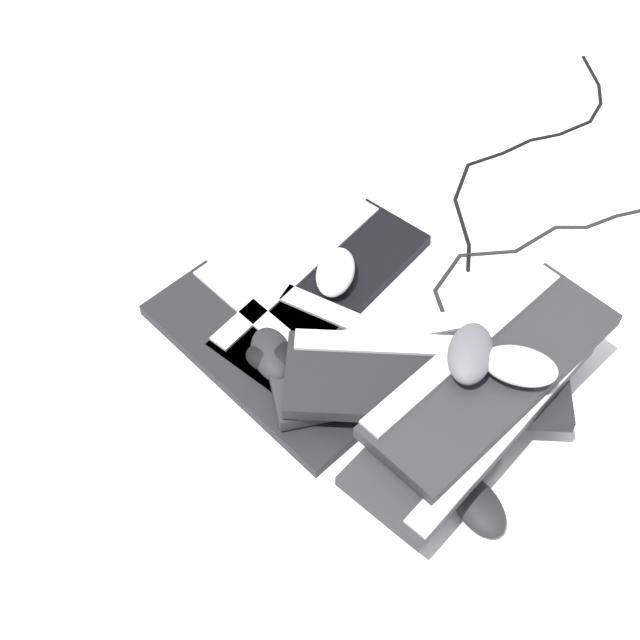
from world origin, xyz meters
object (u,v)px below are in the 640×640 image
keyboard_0 (378,367)px  mouse_3 (467,467)px  keyboard_3 (404,361)px  mouse_1 (520,366)px  keyboard_5 (473,413)px  mouse_5 (279,358)px  mouse_0 (478,506)px  keyboard_6 (491,372)px  keyboard_1 (322,291)px  mouse_4 (270,354)px  keyboard_4 (426,378)px  mouse_6 (470,353)px  keyboard_2 (258,359)px  mouse_2 (336,272)px

keyboard_0 → mouse_3: (0.19, -0.13, 0.01)m
keyboard_3 → mouse_1: (0.18, -0.03, 0.13)m
mouse_3 → keyboard_5: bearing=73.1°
keyboard_0 → mouse_5: mouse_5 is taller
keyboard_3 → mouse_1: size_ratio=4.08×
keyboard_5 → mouse_0: keyboard_5 is taller
keyboard_5 → keyboard_6: size_ratio=1.00×
keyboard_5 → mouse_1: bearing=52.6°
keyboard_0 → keyboard_5: (0.17, -0.09, 0.09)m
keyboard_1 → mouse_4: mouse_4 is taller
keyboard_4 → mouse_6: 0.11m
keyboard_0 → keyboard_2: same height
mouse_3 → mouse_6: (-0.04, 0.10, 0.15)m
keyboard_1 → keyboard_5: 0.39m
keyboard_6 → mouse_3: keyboard_6 is taller
mouse_0 → mouse_3: 0.06m
keyboard_1 → keyboard_3: bearing=-30.8°
mouse_1 → mouse_4: mouse_1 is taller
keyboard_2 → keyboard_3: (0.23, 0.06, 0.03)m
keyboard_4 → mouse_0: bearing=-49.3°
keyboard_1 → keyboard_0: bearing=-39.0°
keyboard_0 → keyboard_5: keyboard_5 is taller
keyboard_2 → keyboard_4: (0.28, 0.03, 0.06)m
keyboard_5 → mouse_5: (-0.32, 0.02, -0.05)m
keyboard_1 → mouse_5: (-0.00, -0.18, 0.04)m
mouse_3 → mouse_5: mouse_5 is taller
keyboard_6 → mouse_0: 0.20m
keyboard_4 → mouse_6: bearing=0.8°
mouse_2 → mouse_3: mouse_2 is taller
mouse_2 → mouse_1: bearing=55.4°
keyboard_4 → mouse_2: keyboard_4 is taller
mouse_2 → mouse_3: 0.41m
mouse_5 → keyboard_3: bearing=7.7°
keyboard_4 → mouse_3: keyboard_4 is taller
keyboard_2 → keyboard_0: bearing=16.8°
mouse_1 → mouse_2: size_ratio=1.00×
keyboard_4 → mouse_5: 0.24m
keyboard_1 → keyboard_3: (0.18, -0.11, 0.03)m
keyboard_1 → keyboard_6: (0.32, -0.14, 0.12)m
keyboard_3 → mouse_1: mouse_1 is taller
keyboard_5 → keyboard_6: bearing=82.2°
keyboard_6 → mouse_0: keyboard_6 is taller
keyboard_0 → keyboard_2: bearing=-163.2°
keyboard_1 → keyboard_5: (0.32, -0.20, 0.09)m
keyboard_2 → mouse_3: 0.39m
keyboard_2 → mouse_0: size_ratio=4.20×
mouse_0 → mouse_6: bearing=-23.8°
mouse_0 → mouse_6: (-0.07, 0.15, 0.15)m
mouse_0 → keyboard_6: bearing=-36.0°
keyboard_5 → mouse_2: keyboard_5 is taller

